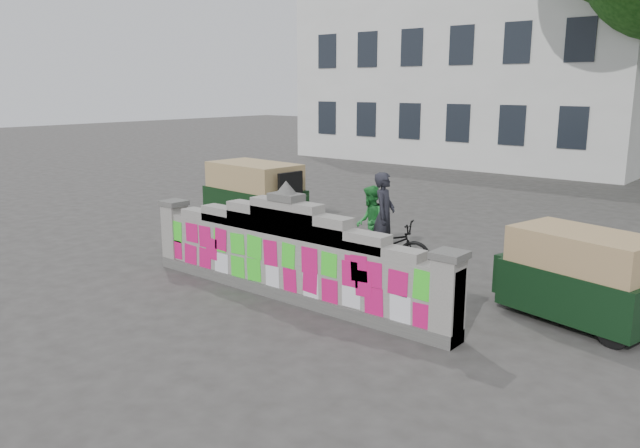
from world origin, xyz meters
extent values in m
plane|color=#383533|center=(0.00, 0.00, 0.00)|extent=(100.00, 100.00, 0.00)
cube|color=#4C4C49|center=(0.00, 0.00, 0.10)|extent=(6.40, 0.42, 0.20)
cube|color=gray|center=(0.00, 0.00, 0.60)|extent=(6.40, 0.32, 1.00)
cube|color=gray|center=(0.00, 0.00, 1.17)|extent=(5.20, 0.32, 0.14)
cube|color=gray|center=(0.00, 0.00, 1.24)|extent=(4.00, 0.32, 0.28)
cube|color=gray|center=(0.00, 0.00, 1.32)|extent=(2.60, 0.32, 0.44)
cube|color=gray|center=(0.00, 0.00, 1.39)|extent=(1.40, 0.32, 0.58)
cube|color=#4C4C49|center=(0.00, 0.00, 1.74)|extent=(0.55, 0.36, 0.12)
cone|color=#4C4C49|center=(0.00, 0.00, 1.90)|extent=(0.36, 0.36, 0.22)
cube|color=gray|center=(-3.02, 0.00, 0.62)|extent=(0.36, 0.40, 1.24)
cube|color=#4C4C49|center=(-3.02, 0.00, 1.28)|extent=(0.44, 0.44, 0.10)
cube|color=gray|center=(3.02, 0.00, 0.62)|extent=(0.36, 0.40, 1.24)
cube|color=#4C4C49|center=(3.02, 0.00, 1.28)|extent=(0.44, 0.44, 0.10)
cube|color=silver|center=(-7.00, 22.00, 4.00)|extent=(16.00, 10.00, 8.00)
imported|color=black|center=(0.30, 2.44, 0.49)|extent=(1.99, 1.21, 0.99)
imported|color=#212129|center=(0.30, 2.44, 0.84)|extent=(0.57, 0.70, 1.67)
imported|color=#268C37|center=(-0.36, 2.92, 0.77)|extent=(0.90, 0.94, 1.54)
cube|color=black|center=(-4.36, 3.50, 0.58)|extent=(2.64, 1.56, 0.85)
cube|color=tan|center=(-4.36, 3.50, 1.33)|extent=(2.42, 1.49, 0.64)
cube|color=black|center=(-3.04, 3.41, 0.58)|extent=(0.58, 0.78, 0.74)
cube|color=black|center=(-3.04, 3.41, 1.22)|extent=(0.14, 0.75, 0.64)
cylinder|color=black|center=(-2.94, 3.40, 0.27)|extent=(0.54, 0.17, 0.53)
cylinder|color=black|center=(-5.36, 2.99, 0.27)|extent=(0.54, 0.17, 0.53)
cylinder|color=black|center=(-5.27, 4.15, 0.27)|extent=(0.54, 0.17, 0.53)
cube|color=black|center=(4.17, 2.01, 0.50)|extent=(2.40, 1.65, 0.73)
cube|color=tan|center=(4.17, 2.01, 1.14)|extent=(2.21, 1.56, 0.55)
cube|color=black|center=(3.06, 2.26, 0.50)|extent=(0.59, 0.72, 0.64)
cube|color=black|center=(3.06, 2.26, 1.05)|extent=(0.21, 0.64, 0.55)
cylinder|color=black|center=(2.97, 2.28, 0.23)|extent=(0.47, 0.21, 0.46)
cylinder|color=black|center=(4.86, 1.33, 0.23)|extent=(0.47, 0.21, 0.46)
camera|label=1|loc=(6.90, -7.39, 3.51)|focal=35.00mm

